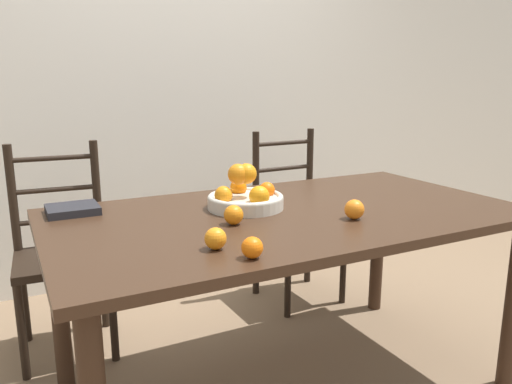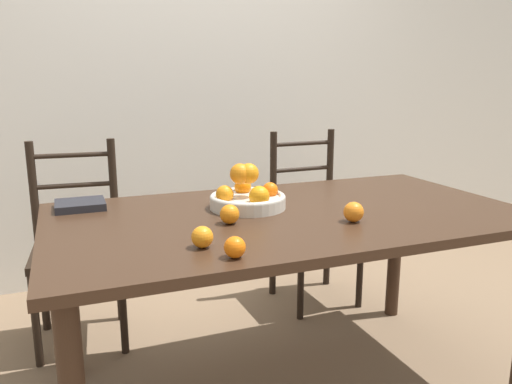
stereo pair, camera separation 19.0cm
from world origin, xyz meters
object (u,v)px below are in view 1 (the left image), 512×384
Objects in this scene: orange_loose_3 at (354,209)px; book_stack at (73,209)px; fruit_bowl at (245,196)px; chair_left at (62,256)px; chair_right at (295,222)px; orange_loose_0 at (215,239)px; orange_loose_2 at (234,215)px; orange_loose_1 at (252,248)px.

orange_loose_3 reaches higher than book_stack.
chair_left reaches higher than fruit_bowl.
chair_right is (0.36, 0.99, -0.35)m from orange_loose_3.
orange_loose_0 is 0.72m from book_stack.
orange_loose_3 is (0.29, -0.32, -0.01)m from fruit_bowl.
orange_loose_0 is (-0.30, -0.40, -0.02)m from fruit_bowl.
orange_loose_3 reaches higher than orange_loose_0.
book_stack is (-1.28, -0.42, 0.33)m from chair_right.
chair_left is at bearing 120.90° from orange_loose_2.
orange_loose_1 is at bearing -62.10° from orange_loose_0.
book_stack is at bearing 117.34° from orange_loose_1.
fruit_bowl is 0.31× the size of chair_left.
fruit_bowl is 1.60× the size of book_stack.
orange_loose_1 reaches higher than book_stack.
orange_loose_0 is at bearing -172.51° from orange_loose_3.
orange_loose_0 is 0.92× the size of orange_loose_3.
fruit_bowl is at bearing -41.94° from chair_left.
chair_left reaches higher than orange_loose_0.
book_stack is at bearing 139.16° from orange_loose_2.
chair_left is (-0.51, 0.85, -0.35)m from orange_loose_2.
orange_loose_3 is (0.43, -0.14, 0.00)m from orange_loose_2.
orange_loose_1 is 0.06× the size of chair_right.
chair_left is 5.19× the size of book_stack.
chair_left is at bearing 92.35° from book_stack.
chair_left is 0.54m from book_stack.
chair_right is at bearing 3.89° from chair_left.
fruit_bowl reaches higher than orange_loose_3.
fruit_bowl reaches higher than book_stack.
orange_loose_3 is (0.59, 0.08, 0.00)m from orange_loose_0.
chair_left is at bearing 109.12° from orange_loose_1.
orange_loose_0 is 0.96× the size of orange_loose_2.
orange_loose_3 is (0.52, 0.20, 0.00)m from orange_loose_1.
orange_loose_0 is at bearing -126.46° from orange_loose_2.
orange_loose_0 is 1.47m from chair_right.
book_stack is (-0.49, 0.42, -0.02)m from orange_loose_2.
chair_right is (0.65, 0.66, -0.36)m from fruit_bowl.
chair_left reaches higher than book_stack.
chair_left is at bearing 108.05° from orange_loose_0.
book_stack is at bearing -83.76° from chair_left.
orange_loose_2 is 0.07× the size of chair_left.
chair_right reaches higher than orange_loose_0.
orange_loose_0 is at bearing -133.26° from chair_right.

